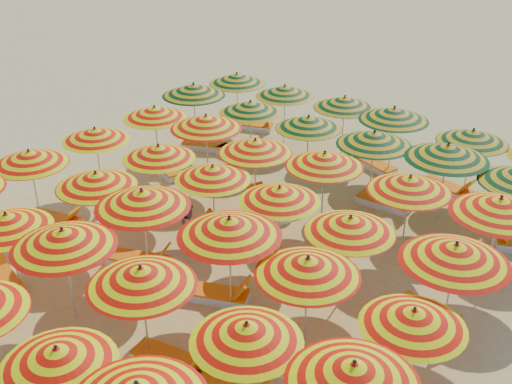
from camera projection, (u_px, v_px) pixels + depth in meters
ground at (245, 249)px, 17.93m from camera, size 120.00×120.00×0.00m
umbrella_3 at (57, 357)px, 11.20m from camera, size 2.76×2.76×2.24m
umbrella_7 at (7, 221)px, 15.30m from camera, size 2.60×2.60×2.29m
umbrella_8 at (63, 238)px, 14.22m from camera, size 2.86×2.86×2.53m
umbrella_9 at (141, 276)px, 13.06m from camera, size 2.50×2.50×2.44m
umbrella_10 at (247, 333)px, 11.73m from camera, size 2.84×2.84×2.27m
umbrella_11 at (354, 374)px, 10.55m from camera, size 2.92×2.92×2.47m
umbrella_12 at (29, 158)px, 18.45m from camera, size 2.50×2.50×2.34m
umbrella_13 at (96, 180)px, 17.17m from camera, size 2.40×2.40×2.35m
umbrella_14 at (142, 199)px, 15.83m from camera, size 2.59×2.59×2.55m
umbrella_15 at (229, 227)px, 14.55m from camera, size 2.95×2.95×2.58m
umbrella_16 at (308, 266)px, 13.41m from camera, size 2.33×2.33×2.41m
umbrella_17 at (414, 318)px, 12.18m from camera, size 2.57×2.57×2.21m
umbrella_18 at (95, 134)px, 20.20m from camera, size 2.51×2.51×2.26m
umbrella_19 at (159, 152)px, 18.90m from camera, size 2.81×2.81×2.30m
umbrella_20 at (213, 173)px, 17.73m from camera, size 2.52×2.52×2.26m
umbrella_21 at (280, 194)px, 16.61m from camera, size 2.35×2.35×2.26m
umbrella_22 at (350, 225)px, 15.10m from camera, size 2.66×2.66×2.33m
umbrella_23 at (455, 253)px, 13.66m from camera, size 3.11×3.11×2.55m
umbrella_24 at (155, 112)px, 21.83m from camera, size 2.23×2.23×2.31m
umbrella_25 at (206, 122)px, 20.62m from camera, size 2.69×2.69×2.48m
umbrella_26 at (255, 146)px, 19.13m from camera, size 2.66×2.66×2.37m
umbrella_27 at (325, 160)px, 18.22m from camera, size 2.99×2.99×2.40m
umbrella_28 at (410, 184)px, 16.86m from camera, size 2.92×2.92×2.39m
umbrella_29 at (500, 206)px, 15.51m from camera, size 2.69×2.69×2.54m
umbrella_30 at (194, 90)px, 23.51m from camera, size 2.62×2.62×2.48m
umbrella_31 at (250, 107)px, 22.33m from camera, size 2.37×2.37×2.30m
umbrella_32 at (309, 122)px, 20.94m from camera, size 2.71×2.71×2.34m
umbrella_33 at (374, 138)px, 19.48m from camera, size 2.33×2.33×2.46m
umbrella_34 at (447, 152)px, 18.34m from camera, size 2.83×2.83×2.57m
umbrella_36 at (237, 79)px, 25.12m from camera, size 2.64×2.64×2.33m
umbrella_37 at (285, 91)px, 23.86m from camera, size 2.80×2.80×2.30m
umbrella_38 at (345, 102)px, 22.65m from camera, size 2.29×2.29×2.34m
umbrella_39 at (394, 114)px, 21.26m from camera, size 2.91×2.91×2.49m
umbrella_40 at (473, 136)px, 19.86m from camera, size 2.89×2.89×2.35m
lounger_2 at (3, 279)px, 16.42m from camera, size 1.82×1.01×0.69m
lounger_3 at (172, 360)px, 13.74m from camera, size 1.81×0.87×0.69m
lounger_5 at (55, 220)px, 19.09m from camera, size 1.82×0.98×0.69m
lounger_6 at (140, 260)px, 17.18m from camera, size 1.82×1.18×0.69m
lounger_7 at (216, 294)px, 15.83m from camera, size 1.82×1.20×0.69m
lounger_9 at (108, 194)px, 20.55m from camera, size 1.82×1.19×0.69m
lounger_10 at (233, 232)px, 18.46m from camera, size 1.83×1.16×0.69m
lounger_11 at (425, 317)px, 15.03m from camera, size 1.82×1.26×0.69m
lounger_12 at (165, 168)px, 22.28m from camera, size 1.83×1.08×0.69m
lounger_13 at (267, 208)px, 19.71m from camera, size 1.82×1.19×0.69m
lounger_14 at (204, 145)px, 24.09m from camera, size 1.82×1.19×0.69m
lounger_15 at (237, 154)px, 23.35m from camera, size 1.79×0.80×0.69m
lounger_16 at (385, 202)px, 20.06m from camera, size 1.74×0.60×0.69m
lounger_18 at (253, 125)px, 25.86m from camera, size 1.83×1.15×0.69m
lounger_19 at (374, 164)px, 22.58m from camera, size 1.83×1.14×0.69m
lounger_20 at (447, 188)px, 20.94m from camera, size 1.81×0.93×0.69m
beachgoer_b at (189, 226)px, 17.70m from camera, size 0.78×0.84×1.39m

